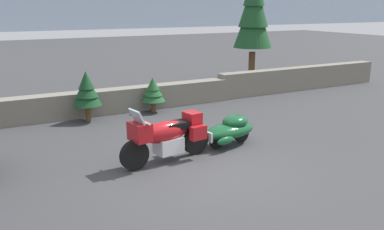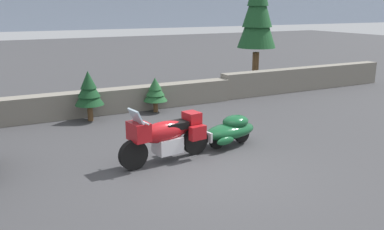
# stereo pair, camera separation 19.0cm
# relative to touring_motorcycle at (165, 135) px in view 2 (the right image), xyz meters

# --- Properties ---
(ground_plane) EXTENTS (80.00, 80.00, 0.00)m
(ground_plane) POSITION_rel_touring_motorcycle_xyz_m (0.58, -0.94, -0.62)
(ground_plane) COLOR #38383A
(stone_guard_wall) EXTENTS (24.00, 0.61, 0.95)m
(stone_guard_wall) POSITION_rel_touring_motorcycle_xyz_m (0.69, 4.94, -0.18)
(stone_guard_wall) COLOR slate
(stone_guard_wall) RESTS_ON ground
(touring_motorcycle) EXTENTS (2.31, 0.95, 1.33)m
(touring_motorcycle) POSITION_rel_touring_motorcycle_xyz_m (0.00, 0.00, 0.00)
(touring_motorcycle) COLOR black
(touring_motorcycle) RESTS_ON ground
(car_shaped_trailer) EXTENTS (2.23, 0.93, 0.76)m
(car_shaped_trailer) POSITION_rel_touring_motorcycle_xyz_m (1.90, 0.28, -0.21)
(car_shaped_trailer) COLOR black
(car_shaped_trailer) RESTS_ON ground
(pine_tree_tall) EXTENTS (1.64, 1.64, 5.22)m
(pine_tree_tall) POSITION_rel_touring_motorcycle_xyz_m (7.12, 6.51, 2.65)
(pine_tree_tall) COLOR brown
(pine_tree_tall) RESTS_ON ground
(pine_sapling_near) EXTENTS (0.80, 0.80, 1.16)m
(pine_sapling_near) POSITION_rel_touring_motorcycle_xyz_m (1.53, 4.34, 0.10)
(pine_sapling_near) COLOR brown
(pine_sapling_near) RESTS_ON ground
(pine_sapling_farther) EXTENTS (0.88, 0.88, 1.55)m
(pine_sapling_farther) POSITION_rel_touring_motorcycle_xyz_m (-0.68, 4.24, 0.35)
(pine_sapling_farther) COLOR brown
(pine_sapling_farther) RESTS_ON ground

